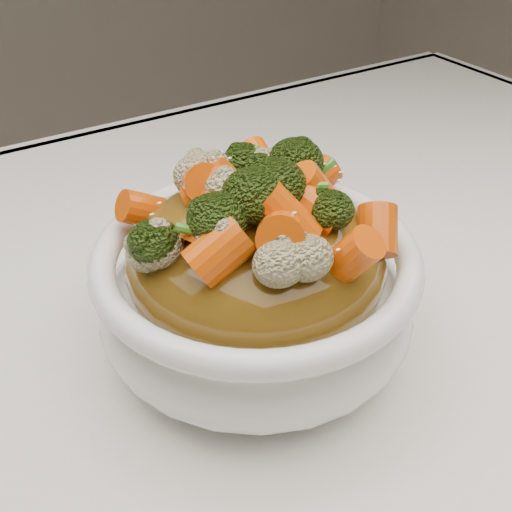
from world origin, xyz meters
TOP-DOWN VIEW (x-y plane):
  - tablecloth at (0.00, 0.00)m, footprint 1.20×0.80m
  - bowl at (0.02, -0.00)m, footprint 0.27×0.27m
  - sauce_base at (0.02, -0.00)m, footprint 0.21×0.21m
  - carrots at (0.02, -0.00)m, footprint 0.21×0.21m
  - broccoli at (0.02, -0.00)m, footprint 0.21×0.21m
  - cauliflower at (0.02, -0.00)m, footprint 0.21×0.21m
  - scallions at (0.02, -0.00)m, footprint 0.16×0.16m
  - sesame_seeds at (0.02, -0.00)m, footprint 0.19×0.19m

SIDE VIEW (x-z plane):
  - tablecloth at x=0.00m, z-range 0.71..0.75m
  - bowl at x=0.02m, z-range 0.75..0.83m
  - sauce_base at x=0.02m, z-range 0.77..0.87m
  - cauliflower at x=0.02m, z-range 0.86..0.89m
  - broccoli at x=0.02m, z-range 0.86..0.90m
  - carrots at x=0.02m, z-range 0.86..0.90m
  - sesame_seeds at x=0.02m, z-range 0.88..0.88m
  - scallions at x=0.02m, z-range 0.87..0.89m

